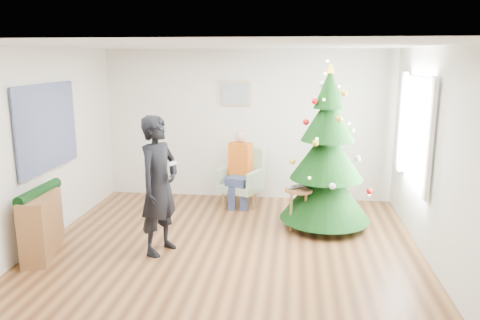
# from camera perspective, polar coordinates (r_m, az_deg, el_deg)

# --- Properties ---
(floor) EXTENTS (5.00, 5.00, 0.00)m
(floor) POSITION_cam_1_polar(r_m,az_deg,el_deg) (6.13, -1.63, -11.30)
(floor) COLOR brown
(floor) RESTS_ON ground
(ceiling) EXTENTS (5.00, 5.00, 0.00)m
(ceiling) POSITION_cam_1_polar(r_m,az_deg,el_deg) (5.61, -1.80, 13.79)
(ceiling) COLOR white
(ceiling) RESTS_ON wall_back
(wall_back) EXTENTS (5.00, 0.00, 5.00)m
(wall_back) POSITION_cam_1_polar(r_m,az_deg,el_deg) (8.17, 0.89, 4.28)
(wall_back) COLOR silver
(wall_back) RESTS_ON floor
(wall_front) EXTENTS (5.00, 0.00, 5.00)m
(wall_front) POSITION_cam_1_polar(r_m,az_deg,el_deg) (3.37, -8.07, -8.10)
(wall_front) COLOR silver
(wall_front) RESTS_ON floor
(wall_left) EXTENTS (0.00, 5.00, 5.00)m
(wall_left) POSITION_cam_1_polar(r_m,az_deg,el_deg) (6.58, -23.80, 1.16)
(wall_left) COLOR silver
(wall_left) RESTS_ON floor
(wall_right) EXTENTS (0.00, 5.00, 5.00)m
(wall_right) POSITION_cam_1_polar(r_m,az_deg,el_deg) (5.91, 23.04, 0.03)
(wall_right) COLOR silver
(wall_right) RESTS_ON floor
(window_panel) EXTENTS (0.04, 1.30, 1.40)m
(window_panel) POSITION_cam_1_polar(r_m,az_deg,el_deg) (6.81, 20.67, 3.50)
(window_panel) COLOR white
(window_panel) RESTS_ON wall_right
(curtains) EXTENTS (0.05, 1.75, 1.50)m
(curtains) POSITION_cam_1_polar(r_m,az_deg,el_deg) (6.81, 20.43, 3.51)
(curtains) COLOR white
(curtains) RESTS_ON wall_right
(christmas_tree) EXTENTS (1.32, 1.32, 2.39)m
(christmas_tree) POSITION_cam_1_polar(r_m,az_deg,el_deg) (6.85, 10.56, 0.54)
(christmas_tree) COLOR #3F2816
(christmas_tree) RESTS_ON floor
(stool) EXTENTS (0.41, 0.41, 0.61)m
(stool) POSITION_cam_1_polar(r_m,az_deg,el_deg) (6.88, 7.12, -5.87)
(stool) COLOR brown
(stool) RESTS_ON floor
(laptop) EXTENTS (0.40, 0.38, 0.03)m
(laptop) POSITION_cam_1_polar(r_m,az_deg,el_deg) (6.79, 7.19, -3.36)
(laptop) COLOR silver
(laptop) RESTS_ON stool
(armchair) EXTENTS (0.82, 0.81, 0.96)m
(armchair) POSITION_cam_1_polar(r_m,az_deg,el_deg) (7.94, 0.19, -3.00)
(armchair) COLOR #93AC8A
(armchair) RESTS_ON floor
(seated_person) EXTENTS (0.48, 0.61, 1.25)m
(seated_person) POSITION_cam_1_polar(r_m,az_deg,el_deg) (7.83, -0.02, -1.04)
(seated_person) COLOR navy
(seated_person) RESTS_ON armchair
(standing_man) EXTENTS (0.63, 0.76, 1.77)m
(standing_man) POSITION_cam_1_polar(r_m,az_deg,el_deg) (5.98, -9.84, -3.07)
(standing_man) COLOR black
(standing_man) RESTS_ON floor
(game_controller) EXTENTS (0.08, 0.13, 0.04)m
(game_controller) POSITION_cam_1_polar(r_m,az_deg,el_deg) (5.83, -8.25, -0.42)
(game_controller) COLOR white
(game_controller) RESTS_ON standing_man
(console) EXTENTS (0.55, 1.04, 0.80)m
(console) POSITION_cam_1_polar(r_m,az_deg,el_deg) (6.49, -23.02, -7.17)
(console) COLOR brown
(console) RESTS_ON floor
(garland) EXTENTS (0.14, 0.90, 0.14)m
(garland) POSITION_cam_1_polar(r_m,az_deg,el_deg) (6.36, -23.34, -3.61)
(garland) COLOR black
(garland) RESTS_ON console
(tapestry) EXTENTS (0.03, 1.50, 1.15)m
(tapestry) POSITION_cam_1_polar(r_m,az_deg,el_deg) (6.77, -22.42, 3.73)
(tapestry) COLOR black
(tapestry) RESTS_ON wall_left
(framed_picture) EXTENTS (0.52, 0.05, 0.42)m
(framed_picture) POSITION_cam_1_polar(r_m,az_deg,el_deg) (8.10, -0.54, 8.12)
(framed_picture) COLOR tan
(framed_picture) RESTS_ON wall_back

